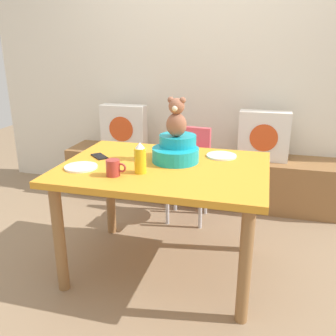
# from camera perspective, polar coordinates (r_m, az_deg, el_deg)

# --- Properties ---
(ground_plane) EXTENTS (8.00, 8.00, 0.00)m
(ground_plane) POSITION_cam_1_polar(r_m,az_deg,el_deg) (2.61, -0.59, -15.22)
(ground_plane) COLOR #8C7256
(back_wall) EXTENTS (4.40, 0.10, 2.60)m
(back_wall) POSITION_cam_1_polar(r_m,az_deg,el_deg) (3.62, 5.94, 16.24)
(back_wall) COLOR silver
(back_wall) RESTS_ON ground_plane
(window_bench) EXTENTS (2.60, 0.44, 0.46)m
(window_bench) POSITION_cam_1_polar(r_m,az_deg,el_deg) (3.57, 4.65, -1.38)
(window_bench) COLOR olive
(window_bench) RESTS_ON ground_plane
(pillow_floral_left) EXTENTS (0.44, 0.15, 0.44)m
(pillow_floral_left) POSITION_cam_1_polar(r_m,az_deg,el_deg) (3.62, -6.91, 6.28)
(pillow_floral_left) COLOR white
(pillow_floral_left) RESTS_ON window_bench
(pillow_floral_right) EXTENTS (0.44, 0.15, 0.44)m
(pillow_floral_right) POSITION_cam_1_polar(r_m,az_deg,el_deg) (3.37, 14.71, 4.84)
(pillow_floral_right) COLOR white
(pillow_floral_right) RESTS_ON window_bench
(dining_table) EXTENTS (1.27, 0.94, 0.74)m
(dining_table) POSITION_cam_1_polar(r_m,az_deg,el_deg) (2.31, -0.64, -2.01)
(dining_table) COLOR orange
(dining_table) RESTS_ON ground_plane
(highchair) EXTENTS (0.35, 0.47, 0.79)m
(highchair) POSITION_cam_1_polar(r_m,az_deg,el_deg) (3.07, 3.21, 1.00)
(highchair) COLOR #D84C59
(highchair) RESTS_ON ground_plane
(infant_seat_teal) EXTENTS (0.30, 0.33, 0.16)m
(infant_seat_teal) POSITION_cam_1_polar(r_m,az_deg,el_deg) (2.35, 1.29, 2.84)
(infant_seat_teal) COLOR #179BAE
(infant_seat_teal) RESTS_ON dining_table
(teddy_bear) EXTENTS (0.13, 0.12, 0.25)m
(teddy_bear) POSITION_cam_1_polar(r_m,az_deg,el_deg) (2.30, 1.32, 7.78)
(teddy_bear) COLOR #935A41
(teddy_bear) RESTS_ON infant_seat_teal
(ketchup_bottle) EXTENTS (0.07, 0.07, 0.18)m
(ketchup_bottle) POSITION_cam_1_polar(r_m,az_deg,el_deg) (2.12, -4.35, 1.46)
(ketchup_bottle) COLOR gold
(ketchup_bottle) RESTS_ON dining_table
(coffee_mug) EXTENTS (0.12, 0.08, 0.09)m
(coffee_mug) POSITION_cam_1_polar(r_m,az_deg,el_deg) (2.11, -8.49, 0.03)
(coffee_mug) COLOR #9E332D
(coffee_mug) RESTS_ON dining_table
(dinner_plate_near) EXTENTS (0.20, 0.20, 0.01)m
(dinner_plate_near) POSITION_cam_1_polar(r_m,az_deg,el_deg) (2.29, -13.41, 0.14)
(dinner_plate_near) COLOR white
(dinner_plate_near) RESTS_ON dining_table
(dinner_plate_far) EXTENTS (0.20, 0.20, 0.01)m
(dinner_plate_far) POSITION_cam_1_polar(r_m,az_deg,el_deg) (2.48, 8.34, 1.90)
(dinner_plate_far) COLOR white
(dinner_plate_far) RESTS_ON dining_table
(cell_phone) EXTENTS (0.15, 0.15, 0.01)m
(cell_phone) POSITION_cam_1_polar(r_m,az_deg,el_deg) (2.49, -10.64, 1.80)
(cell_phone) COLOR black
(cell_phone) RESTS_ON dining_table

